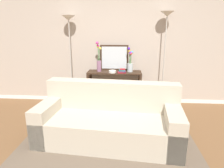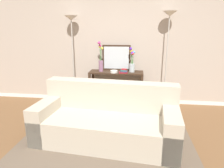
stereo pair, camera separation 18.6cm
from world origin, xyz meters
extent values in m
cube|color=brown|center=(0.00, 0.00, -0.01)|extent=(16.00, 16.00, 0.02)
cube|color=white|center=(0.00, 2.22, 0.04)|extent=(12.00, 0.15, 0.09)
cube|color=#B7A899|center=(0.00, 2.22, 1.59)|extent=(12.00, 0.14, 3.00)
cube|color=brown|center=(-0.08, 0.27, 0.01)|extent=(2.66, 2.08, 0.01)
cube|color=#BCB29E|center=(-0.08, 0.37, 0.21)|extent=(2.22, 1.11, 0.42)
cube|color=#BCB29E|center=(-0.05, 0.70, 0.65)|extent=(2.16, 0.45, 0.46)
cube|color=#BCB29E|center=(-1.03, 0.45, 0.30)|extent=(0.32, 0.94, 0.60)
cube|color=#BCB29E|center=(0.87, 0.28, 0.30)|extent=(0.32, 0.94, 0.60)
cube|color=#382619|center=(-0.08, 1.89, 0.77)|extent=(1.18, 0.40, 0.03)
cube|color=#382619|center=(-0.08, 1.89, 0.15)|extent=(1.08, 0.34, 0.01)
cube|color=#382619|center=(-0.64, 1.72, 0.38)|extent=(0.05, 0.05, 0.76)
cube|color=#382619|center=(0.48, 1.72, 0.38)|extent=(0.05, 0.05, 0.76)
cube|color=#382619|center=(-0.64, 2.06, 0.38)|extent=(0.05, 0.05, 0.76)
cube|color=#382619|center=(0.48, 2.06, 0.38)|extent=(0.05, 0.05, 0.76)
cylinder|color=#B7B2A8|center=(-1.05, 1.91, 0.01)|extent=(0.26, 0.26, 0.02)
cylinder|color=#B7B2A8|center=(-1.05, 1.91, 0.94)|extent=(0.02, 0.02, 1.84)
cone|color=silver|center=(-1.05, 1.91, 1.92)|extent=(0.28, 0.28, 0.10)
cylinder|color=#B7B2A8|center=(0.98, 1.91, 0.01)|extent=(0.26, 0.26, 0.02)
cylinder|color=#B7B2A8|center=(0.98, 1.91, 0.98)|extent=(0.02, 0.02, 1.92)
cone|color=silver|center=(0.98, 1.91, 1.99)|extent=(0.28, 0.28, 0.10)
cube|color=#382619|center=(-0.10, 2.06, 1.07)|extent=(0.63, 0.02, 0.56)
cube|color=silver|center=(-0.10, 2.05, 1.07)|extent=(0.56, 0.01, 0.49)
cylinder|color=gray|center=(-0.42, 1.89, 0.91)|extent=(0.10, 0.10, 0.24)
cylinder|color=#3D7538|center=(-0.43, 1.90, 1.17)|extent=(0.03, 0.03, 0.29)
sphere|color=gold|center=(-0.45, 1.91, 1.32)|extent=(0.04, 0.04, 0.04)
cylinder|color=#3D7538|center=(-0.43, 1.88, 1.22)|extent=(0.04, 0.05, 0.38)
sphere|color=#D83E88|center=(-0.45, 1.87, 1.41)|extent=(0.06, 0.06, 0.06)
cylinder|color=#3D7538|center=(-0.43, 1.90, 1.19)|extent=(0.04, 0.03, 0.31)
sphere|color=#DC1876|center=(-0.44, 1.91, 1.34)|extent=(0.06, 0.06, 0.06)
cylinder|color=#3D7538|center=(-0.41, 1.89, 1.16)|extent=(0.02, 0.03, 0.26)
sphere|color=gold|center=(-0.39, 1.90, 1.29)|extent=(0.05, 0.05, 0.05)
cylinder|color=silver|center=(0.26, 1.90, 0.88)|extent=(0.12, 0.12, 0.18)
cylinder|color=#3D7538|center=(0.24, 1.89, 1.13)|extent=(0.02, 0.04, 0.32)
sphere|color=#551FC8|center=(0.22, 1.89, 1.29)|extent=(0.05, 0.05, 0.05)
cylinder|color=#3D7538|center=(0.26, 1.88, 1.08)|extent=(0.03, 0.01, 0.22)
sphere|color=#E04A36|center=(0.27, 1.86, 1.19)|extent=(0.07, 0.07, 0.07)
cylinder|color=#3D7538|center=(0.25, 1.91, 1.10)|extent=(0.03, 0.03, 0.27)
sphere|color=gold|center=(0.23, 1.93, 1.23)|extent=(0.08, 0.08, 0.08)
cylinder|color=#3D7538|center=(0.26, 1.88, 1.08)|extent=(0.02, 0.01, 0.23)
sphere|color=#6A30E7|center=(0.26, 1.86, 1.20)|extent=(0.06, 0.06, 0.06)
cylinder|color=#3D7538|center=(0.28, 1.90, 1.09)|extent=(0.01, 0.02, 0.25)
sphere|color=#4AB3E0|center=(0.29, 1.89, 1.22)|extent=(0.05, 0.05, 0.05)
cylinder|color=silver|center=(-0.12, 1.76, 0.81)|extent=(0.16, 0.16, 0.04)
torus|color=silver|center=(-0.12, 1.76, 0.84)|extent=(0.16, 0.16, 0.01)
cube|color=maroon|center=(0.08, 1.76, 0.80)|extent=(0.19, 0.14, 0.02)
cube|color=#6B3360|center=(0.09, 1.76, 0.82)|extent=(0.16, 0.13, 0.02)
cube|color=#1E7075|center=(0.09, 1.76, 0.85)|extent=(0.14, 0.11, 0.03)
cube|color=maroon|center=(0.10, 1.76, 0.87)|extent=(0.12, 0.10, 0.02)
cube|color=#1E7075|center=(-0.55, 1.89, 0.06)|extent=(0.03, 0.13, 0.13)
cube|color=silver|center=(-0.51, 1.89, 0.06)|extent=(0.04, 0.13, 0.13)
cube|color=#B77F33|center=(-0.47, 1.89, 0.06)|extent=(0.05, 0.18, 0.12)
cube|color=tan|center=(-0.42, 1.89, 0.06)|extent=(0.03, 0.15, 0.13)
cube|color=maroon|center=(-0.39, 1.89, 0.06)|extent=(0.03, 0.16, 0.12)
cube|color=#BC3328|center=(-0.36, 1.89, 0.06)|extent=(0.03, 0.13, 0.13)
cube|color=#2D2D33|center=(-0.32, 1.89, 0.05)|extent=(0.04, 0.16, 0.11)
cube|color=gold|center=(-0.28, 1.89, 0.06)|extent=(0.03, 0.15, 0.13)
camera|label=1|loc=(0.18, -2.43, 1.71)|focal=32.22mm
camera|label=2|loc=(0.36, -2.41, 1.71)|focal=32.22mm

